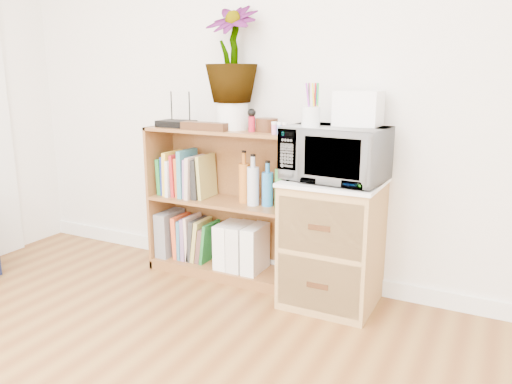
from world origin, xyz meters
The scene contains 21 objects.
skirting_board centered at (0.00, 2.24, 0.05)m, with size 4.00×0.02×0.10m, color white.
bookshelf centered at (-0.35, 2.10, 0.47)m, with size 1.00×0.30×0.95m, color brown.
wicker_unit centered at (0.40, 2.02, 0.35)m, with size 0.50×0.45×0.70m, color #9E7542.
microwave centered at (0.40, 2.02, 0.87)m, with size 0.53×0.36×0.29m, color silver.
pen_cup centered at (0.29, 1.94, 1.06)m, with size 0.10×0.10×0.11m, color silver.
small_appliance centered at (0.49, 2.11, 1.10)m, with size 0.23×0.19×0.18m, color white.
router centered at (-0.68, 2.08, 0.97)m, with size 0.22×0.15×0.04m, color black.
white_bowl centered at (-0.56, 2.07, 0.97)m, with size 0.13×0.13×0.03m, color white.
plant_pot centered at (-0.29, 2.12, 1.03)m, with size 0.19×0.19×0.16m, color white.
potted_plant centered at (-0.29, 2.12, 1.39)m, with size 0.31×0.31×0.56m, color #336A2A.
trinket_box centered at (-0.42, 2.00, 0.97)m, with size 0.30×0.08×0.05m, color #38230F.
kokeshi_doll centered at (-0.13, 2.06, 0.99)m, with size 0.04×0.04×0.09m, color #A61428.
wooden_bowl centered at (-0.05, 2.11, 0.99)m, with size 0.13×0.13×0.08m, color #36210E.
paint_jars centered at (0.07, 2.01, 0.98)m, with size 0.11×0.04×0.06m, color pink.
file_box centered at (-0.78, 2.10, 0.22)m, with size 0.09×0.24×0.30m, color slate.
magazine_holder_left centered at (-0.32, 2.09, 0.21)m, with size 0.09×0.23×0.29m, color white.
magazine_holder_mid centered at (-0.22, 2.09, 0.21)m, with size 0.09×0.23×0.29m, color silver.
magazine_holder_right centered at (-0.12, 2.09, 0.22)m, with size 0.09×0.24×0.29m, color white.
cookbooks centered at (-0.64, 2.10, 0.63)m, with size 0.35×0.20×0.31m.
liquor_bottles centered at (-0.09, 2.10, 0.65)m, with size 0.31×0.07×0.31m.
lower_books centered at (-0.58, 2.10, 0.21)m, with size 0.27×0.19×0.30m.
Camera 1 is at (1.23, -0.53, 1.29)m, focal length 35.00 mm.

